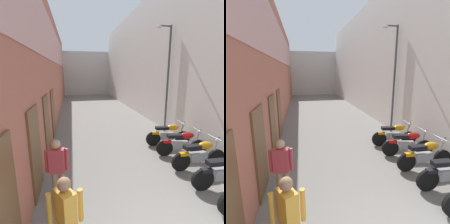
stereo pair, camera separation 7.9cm
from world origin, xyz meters
TOP-DOWN VIEW (x-y plane):
  - ground_plane at (0.00, 9.48)m, footprint 38.96×38.96m
  - building_left at (-3.05, 11.41)m, footprint 0.45×22.96m
  - building_right at (3.06, 11.48)m, footprint 0.45×22.96m
  - building_far_end at (0.00, 23.96)m, footprint 8.71×2.00m
  - motorcycle_third at (1.92, 3.48)m, footprint 1.85×0.58m
  - motorcycle_fourth at (1.92, 4.42)m, footprint 1.84×0.58m
  - motorcycle_fifth at (1.92, 5.38)m, footprint 1.84×0.58m
  - pedestrian_by_doorway at (-2.07, 1.32)m, footprint 0.52×0.39m
  - pedestrian_mid_alley at (-2.29, 2.83)m, footprint 0.52×0.24m
  - street_lamp at (2.62, 7.13)m, footprint 0.79×0.18m

SIDE VIEW (x-z plane):
  - ground_plane at x=0.00m, z-range 0.00..0.00m
  - motorcycle_third at x=1.92m, z-range -0.02..1.02m
  - motorcycle_fourth at x=1.92m, z-range -0.02..1.02m
  - motorcycle_fifth at x=1.92m, z-range -0.02..1.02m
  - pedestrian_by_doorway at x=-2.07m, z-range 0.13..1.70m
  - pedestrian_mid_alley at x=-2.29m, z-range 0.13..1.70m
  - building_far_end at x=0.00m, z-range 0.00..5.50m
  - street_lamp at x=2.62m, z-range 0.40..5.51m
  - building_left at x=-3.05m, z-range 0.02..6.39m
  - building_right at x=3.06m, z-range 0.00..7.49m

